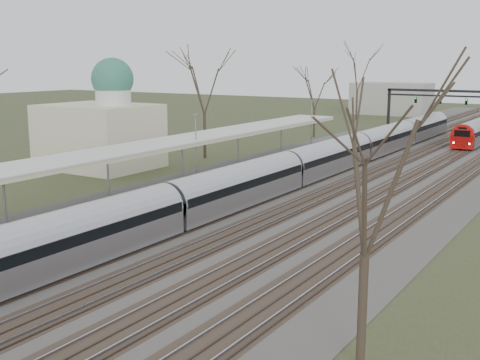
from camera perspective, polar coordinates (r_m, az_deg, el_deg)
The scene contains 8 objects.
track_bed at distance 61.27m, azimuth 13.84°, elevation 1.57°, with size 24.00×160.00×0.22m.
platform at distance 49.87m, azimuth -2.99°, elevation 0.25°, with size 3.50×69.00×1.00m, color #9E9B93.
canopy at distance 45.77m, azimuth -6.32°, elevation 3.56°, with size 4.10×50.00×3.11m.
dome_building at distance 57.95m, azimuth -13.03°, elevation 4.72°, with size 10.00×8.00×10.30m.
signal_gantry at distance 89.56m, azimuth 20.26°, elevation 7.26°, with size 21.00×0.59×6.08m.
tree_west_far at distance 62.17m, azimuth -3.43°, elevation 9.38°, with size 5.50×5.50×11.33m.
tree_east_near at distance 18.81m, azimuth 12.04°, elevation 0.58°, with size 4.50×4.50×9.27m.
train_near at distance 54.13m, azimuth 8.19°, elevation 2.06°, with size 2.62×75.21×3.05m.
Camera 1 is at (19.40, -2.36, 9.93)m, focal length 45.00 mm.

